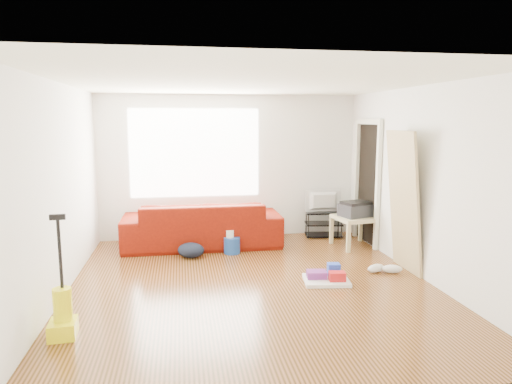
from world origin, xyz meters
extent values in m
cube|color=#3D2508|center=(0.00, 0.00, 0.00)|extent=(4.50, 5.00, 0.01)
cube|color=white|center=(0.00, 0.00, 2.50)|extent=(4.50, 5.00, 0.01)
cube|color=white|center=(0.00, 2.50, 1.25)|extent=(4.50, 0.01, 2.50)
cube|color=white|center=(0.00, -2.50, 1.25)|extent=(4.50, 0.01, 2.50)
cube|color=white|center=(-2.25, 0.00, 1.25)|extent=(0.01, 5.00, 2.50)
cube|color=white|center=(2.25, 0.00, 1.25)|extent=(0.01, 5.00, 2.50)
cube|color=white|center=(-0.60, 2.48, 1.50)|extent=(2.20, 0.01, 1.50)
cube|color=white|center=(2.21, 1.25, 1.00)|extent=(0.06, 0.08, 2.00)
cube|color=white|center=(2.21, 2.15, 1.00)|extent=(0.06, 0.08, 2.00)
cube|color=white|center=(2.21, 1.70, 2.04)|extent=(0.06, 0.98, 0.08)
cube|color=black|center=(2.24, 1.70, 1.00)|extent=(0.01, 0.86, 1.98)
imported|color=#510C05|center=(-0.52, 1.95, 0.00)|extent=(2.56, 1.00, 0.75)
cube|color=black|center=(1.65, 2.22, 0.03)|extent=(0.70, 0.46, 0.02)
cube|color=black|center=(1.65, 2.22, 0.23)|extent=(0.70, 0.46, 0.02)
cube|color=black|center=(1.65, 2.22, 0.44)|extent=(0.70, 0.46, 0.02)
cylinder|color=black|center=(1.34, 2.11, 0.22)|extent=(0.02, 0.02, 0.45)
cylinder|color=black|center=(1.38, 2.42, 0.22)|extent=(0.02, 0.02, 0.45)
cylinder|color=black|center=(1.92, 2.02, 0.22)|extent=(0.02, 0.02, 0.45)
cylinder|color=black|center=(1.96, 2.33, 0.22)|extent=(0.02, 0.02, 0.45)
imported|color=black|center=(1.65, 2.22, 0.64)|extent=(0.66, 0.09, 0.38)
cube|color=tan|center=(1.95, 1.49, 0.48)|extent=(0.71, 0.71, 0.06)
cube|color=tan|center=(1.72, 1.17, 0.22)|extent=(0.06, 0.06, 0.45)
cube|color=tan|center=(1.63, 1.72, 0.22)|extent=(0.06, 0.06, 0.45)
cube|color=tan|center=(2.27, 1.26, 0.22)|extent=(0.06, 0.06, 0.45)
cube|color=tan|center=(2.18, 1.82, 0.22)|extent=(0.06, 0.06, 0.45)
cube|color=#232427|center=(1.95, 1.49, 0.60)|extent=(0.56, 0.48, 0.20)
cube|color=black|center=(1.95, 1.49, 0.73)|extent=(0.50, 0.43, 0.04)
cylinder|color=#1B459A|center=(-0.09, 1.43, 0.00)|extent=(0.32, 0.32, 0.25)
cylinder|color=white|center=(-0.12, 1.44, 0.18)|extent=(0.12, 0.12, 0.11)
cube|color=white|center=(0.96, -0.06, 0.02)|extent=(0.62, 0.52, 0.05)
cube|color=red|center=(1.07, -0.15, 0.10)|extent=(0.22, 0.16, 0.11)
cube|color=#732B81|center=(0.85, 0.00, 0.09)|extent=(0.27, 0.21, 0.09)
cube|color=blue|center=(1.09, 0.05, 0.12)|extent=(0.17, 0.16, 0.16)
ellipsoid|color=#171F31|center=(-0.73, 1.31, 0.00)|extent=(0.49, 0.43, 0.22)
ellipsoid|color=white|center=(1.75, 0.20, 0.06)|extent=(0.30, 0.22, 0.11)
ellipsoid|color=white|center=(1.95, 0.13, 0.06)|extent=(0.30, 0.18, 0.11)
cube|color=#F4ED10|center=(-2.00, -1.09, 0.08)|extent=(0.27, 0.30, 0.16)
cylinder|color=#F4ED10|center=(-2.00, -1.05, 0.31)|extent=(0.18, 0.18, 0.31)
cylinder|color=black|center=(-2.00, -1.02, 0.80)|extent=(0.03, 0.03, 0.66)
cube|color=black|center=(-2.00, -1.02, 1.16)|extent=(0.14, 0.05, 0.05)
cube|color=tan|center=(2.13, 0.23, 0.00)|extent=(0.24, 0.77, 1.92)
camera|label=1|loc=(-0.85, -5.44, 2.05)|focal=32.00mm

